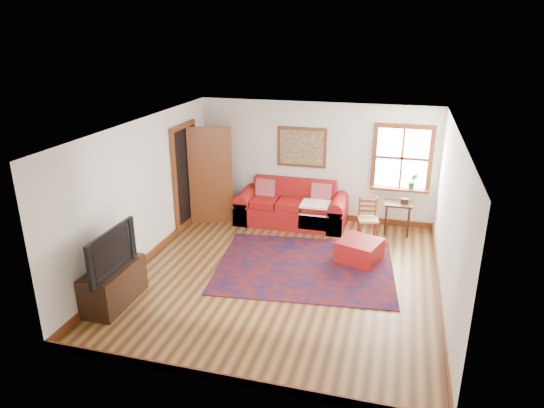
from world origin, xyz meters
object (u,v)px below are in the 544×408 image
(red_leather_sofa, at_px, (292,209))
(ladder_back_chair, at_px, (368,217))
(red_ottoman, at_px, (359,251))
(media_cabinet, at_px, (114,285))
(side_table, at_px, (398,209))

(red_leather_sofa, bearing_deg, ladder_back_chair, -13.24)
(red_ottoman, relative_size, ladder_back_chair, 0.84)
(media_cabinet, bearing_deg, side_table, 43.65)
(red_leather_sofa, height_order, ladder_back_chair, red_leather_sofa)
(red_ottoman, xyz_separation_m, ladder_back_chair, (0.04, 1.06, 0.24))
(ladder_back_chair, distance_m, media_cabinet, 4.88)
(red_leather_sofa, relative_size, media_cabinet, 2.08)
(red_leather_sofa, distance_m, ladder_back_chair, 1.66)
(red_ottoman, xyz_separation_m, side_table, (0.60, 1.43, 0.34))
(side_table, xyz_separation_m, ladder_back_chair, (-0.56, -0.37, -0.10))
(ladder_back_chair, bearing_deg, red_leather_sofa, 166.76)
(ladder_back_chair, bearing_deg, red_ottoman, -92.38)
(red_leather_sofa, relative_size, ladder_back_chair, 2.80)
(media_cabinet, bearing_deg, ladder_back_chair, 45.01)
(red_leather_sofa, bearing_deg, red_ottoman, -42.60)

